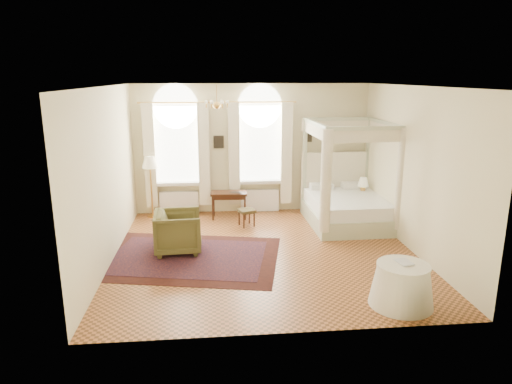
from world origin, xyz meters
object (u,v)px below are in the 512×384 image
coffee_table (169,223)px  nightstand (361,205)px  writing_desk (229,196)px  armchair (178,232)px  canopy_bed (347,202)px  side_table (402,285)px  stool (247,212)px  floor_lamp (150,165)px

coffee_table → nightstand: bearing=15.2°
writing_desk → armchair: 2.43m
canopy_bed → side_table: size_ratio=2.48×
stool → floor_lamp: bearing=157.4°
nightstand → coffee_table: size_ratio=0.78×
canopy_bed → armchair: bearing=-160.5°
nightstand → coffee_table: (-4.70, -1.28, 0.11)m
floor_lamp → side_table: floor_lamp is taller
canopy_bed → nightstand: (0.53, 0.53, -0.26)m
canopy_bed → armchair: 4.16m
nightstand → floor_lamp: floor_lamp is taller
stool → coffee_table: coffee_table is taller
stool → coffee_table: (-1.76, -0.85, 0.06)m
canopy_bed → nightstand: 0.79m
side_table → coffee_table: bearing=140.0°
writing_desk → coffee_table: bearing=-132.2°
armchair → floor_lamp: bearing=15.2°
stool → nightstand: bearing=8.2°
coffee_table → side_table: bearing=-40.0°
canopy_bed → writing_desk: 2.91m
coffee_table → side_table: 5.04m
canopy_bed → stool: 2.43m
floor_lamp → nightstand: bearing=-5.9°
stool → writing_desk: bearing=120.9°
armchair → floor_lamp: 2.75m
writing_desk → stool: 0.80m
canopy_bed → side_table: bearing=-94.4°
nightstand → stool: size_ratio=1.31×
writing_desk → stool: bearing=-59.1°
canopy_bed → stool: (-2.41, 0.10, -0.22)m
stool → side_table: 4.60m
armchair → nightstand: bearing=-69.9°
stool → floor_lamp: 2.71m
nightstand → armchair: (-4.45, -1.92, 0.12)m
armchair → coffee_table: (-0.25, 0.64, -0.02)m
coffee_table → side_table: size_ratio=0.77×
nightstand → canopy_bed: bearing=-134.8°
floor_lamp → side_table: bearing=-48.8°
armchair → writing_desk: bearing=-30.7°
canopy_bed → coffee_table: bearing=-169.9°
armchair → coffee_table: 0.69m
coffee_table → floor_lamp: bearing=107.4°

